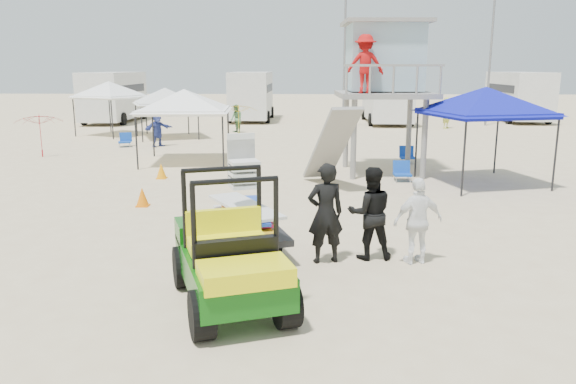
{
  "coord_description": "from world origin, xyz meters",
  "views": [
    {
      "loc": [
        0.86,
        -7.17,
        3.57
      ],
      "look_at": [
        0.5,
        3.0,
        1.3
      ],
      "focal_mm": 35.0,
      "sensor_mm": 36.0,
      "label": 1
    }
  ],
  "objects_px": {
    "utility_cart": "(228,246)",
    "lifeguard_tower": "(382,63)",
    "canopy_blue": "(486,92)",
    "man_left": "(325,213)",
    "surf_trailer": "(245,213)"
  },
  "relations": [
    {
      "from": "utility_cart",
      "to": "lifeguard_tower",
      "type": "relative_size",
      "value": 0.6
    },
    {
      "from": "canopy_blue",
      "to": "man_left",
      "type": "bearing_deg",
      "value": -124.23
    },
    {
      "from": "utility_cart",
      "to": "surf_trailer",
      "type": "bearing_deg",
      "value": 89.87
    },
    {
      "from": "surf_trailer",
      "to": "canopy_blue",
      "type": "xyz_separation_m",
      "value": [
        6.57,
        7.13,
        2.0
      ]
    },
    {
      "from": "utility_cart",
      "to": "man_left",
      "type": "bearing_deg",
      "value": 53.22
    },
    {
      "from": "canopy_blue",
      "to": "utility_cart",
      "type": "bearing_deg",
      "value": -124.79
    },
    {
      "from": "man_left",
      "to": "lifeguard_tower",
      "type": "relative_size",
      "value": 0.38
    },
    {
      "from": "man_left",
      "to": "lifeguard_tower",
      "type": "distance_m",
      "value": 9.96
    },
    {
      "from": "utility_cart",
      "to": "canopy_blue",
      "type": "xyz_separation_m",
      "value": [
        6.58,
        9.47,
        1.9
      ]
    },
    {
      "from": "surf_trailer",
      "to": "lifeguard_tower",
      "type": "relative_size",
      "value": 0.52
    },
    {
      "from": "utility_cart",
      "to": "surf_trailer",
      "type": "xyz_separation_m",
      "value": [
        0.01,
        2.34,
        -0.1
      ]
    },
    {
      "from": "surf_trailer",
      "to": "man_left",
      "type": "distance_m",
      "value": 1.55
    },
    {
      "from": "surf_trailer",
      "to": "utility_cart",
      "type": "bearing_deg",
      "value": -90.13
    },
    {
      "from": "utility_cart",
      "to": "surf_trailer",
      "type": "relative_size",
      "value": 1.16
    },
    {
      "from": "man_left",
      "to": "lifeguard_tower",
      "type": "bearing_deg",
      "value": -118.1
    }
  ]
}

